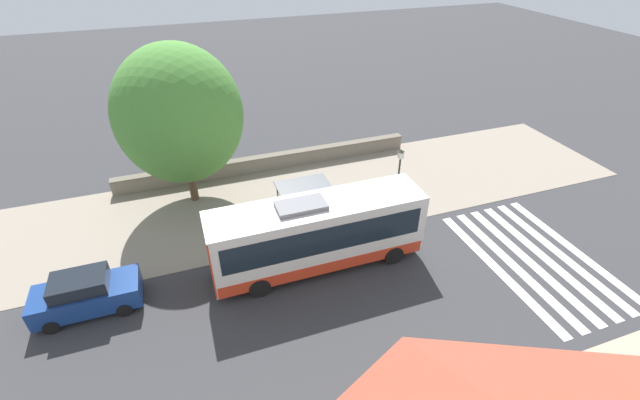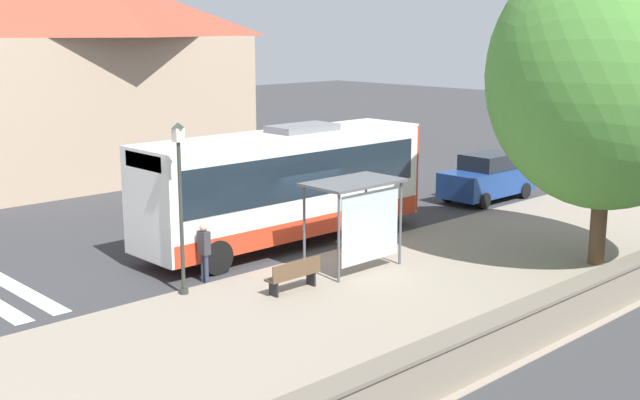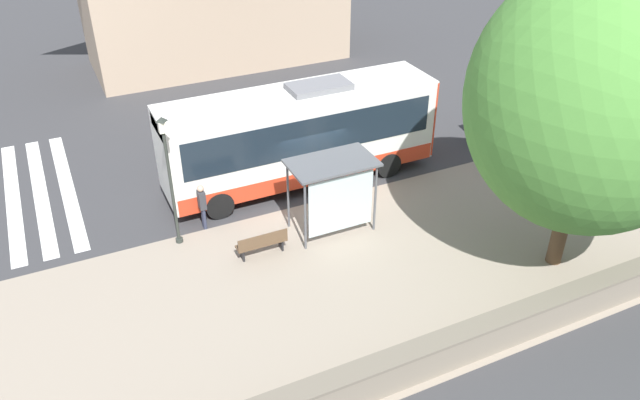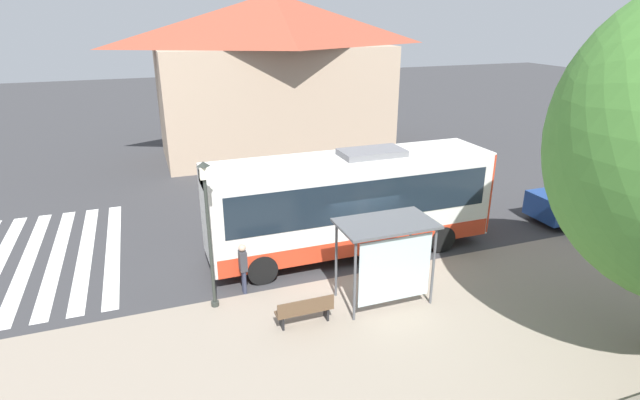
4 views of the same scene
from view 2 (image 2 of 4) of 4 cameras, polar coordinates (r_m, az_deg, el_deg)
name	(u,v)px [view 2 (image 2 of 4)]	position (r m, az deg, el deg)	size (l,w,h in m)	color
ground_plane	(321,254)	(24.89, 0.06, -3.86)	(120.00, 120.00, 0.00)	#353538
sidewalk_plaza	(435,287)	(21.98, 8.20, -6.15)	(9.00, 44.00, 0.02)	gray
stone_wall	(573,305)	(19.71, 17.56, -7.16)	(0.60, 20.00, 1.05)	slate
background_building	(96,74)	(37.97, -15.63, 8.64)	(6.60, 14.17, 9.40)	tan
bus	(285,184)	(25.66, -2.48, 1.14)	(2.59, 10.26, 3.82)	silver
bus_shelter	(357,197)	(22.82, 2.67, 0.19)	(1.70, 2.84, 2.60)	#515459
pedestrian	(204,248)	(22.13, -8.24, -3.39)	(0.34, 0.22, 1.68)	#2D3347
bench	(294,275)	(21.27, -1.86, -5.33)	(0.40, 1.65, 0.88)	brown
street_lamp_near	(180,195)	(20.82, -9.91, 0.38)	(0.28, 0.28, 4.54)	#2D332D
shade_tree	(609,76)	(24.33, 19.89, 8.28)	(6.94, 6.94, 9.35)	brown
parked_car_behind_bus	(488,178)	(33.19, 11.84, 1.58)	(1.94, 4.36, 1.90)	navy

